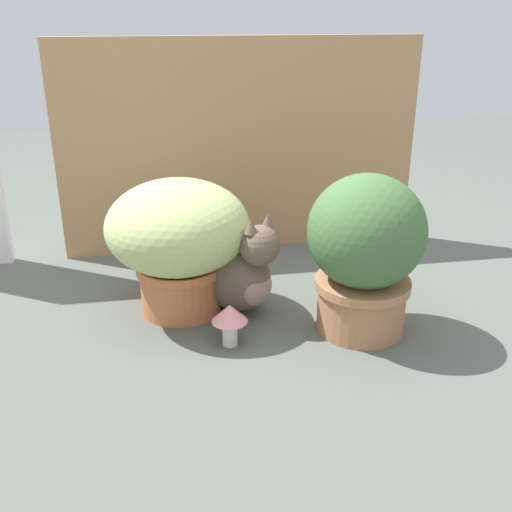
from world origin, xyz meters
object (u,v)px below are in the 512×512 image
(cat, at_px, (237,270))
(mushroom_ornament_pink, at_px, (230,317))
(grass_planter, at_px, (178,237))
(leafy_planter, at_px, (365,250))

(cat, xyz_separation_m, mushroom_ornament_pink, (-0.05, -0.19, -0.04))
(grass_planter, xyz_separation_m, mushroom_ornament_pink, (0.11, -0.22, -0.14))
(grass_planter, distance_m, leafy_planter, 0.51)
(grass_planter, relative_size, leafy_planter, 0.92)
(grass_planter, distance_m, cat, 0.19)
(cat, height_order, mushroom_ornament_pink, cat)
(cat, bearing_deg, mushroom_ornament_pink, -103.57)
(leafy_planter, height_order, mushroom_ornament_pink, leafy_planter)
(cat, distance_m, mushroom_ornament_pink, 0.20)
(leafy_planter, distance_m, mushroom_ornament_pink, 0.39)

